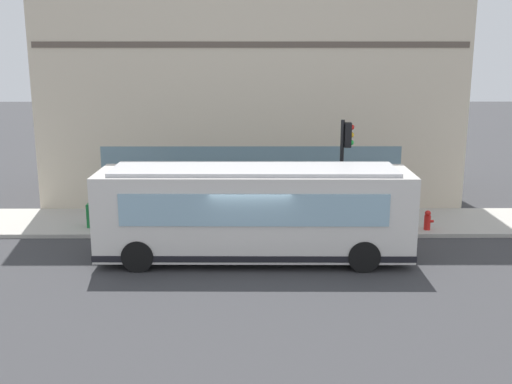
{
  "coord_description": "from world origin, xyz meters",
  "views": [
    {
      "loc": [
        -18.88,
        -0.09,
        6.81
      ],
      "look_at": [
        1.63,
        -0.18,
        1.96
      ],
      "focal_mm": 43.24,
      "sensor_mm": 36.0,
      "label": 1
    }
  ],
  "objects_px": {
    "pedestrian_near_building_entrance": "(150,197)",
    "pedestrian_near_hydrant": "(391,196)",
    "city_bus_nearside": "(254,213)",
    "newspaper_vending_box": "(93,215)",
    "fire_hydrant": "(427,220)",
    "traffic_light_near_corner": "(345,154)"
  },
  "relations": [
    {
      "from": "fire_hydrant",
      "to": "newspaper_vending_box",
      "type": "relative_size",
      "value": 0.82
    },
    {
      "from": "city_bus_nearside",
      "to": "pedestrian_near_building_entrance",
      "type": "xyz_separation_m",
      "value": [
        4.01,
        4.02,
        -0.45
      ]
    },
    {
      "from": "traffic_light_near_corner",
      "to": "pedestrian_near_building_entrance",
      "type": "bearing_deg",
      "value": 81.27
    },
    {
      "from": "traffic_light_near_corner",
      "to": "pedestrian_near_hydrant",
      "type": "xyz_separation_m",
      "value": [
        1.26,
        -2.03,
        -1.87
      ]
    },
    {
      "from": "fire_hydrant",
      "to": "newspaper_vending_box",
      "type": "height_order",
      "value": "newspaper_vending_box"
    },
    {
      "from": "pedestrian_near_hydrant",
      "to": "fire_hydrant",
      "type": "bearing_deg",
      "value": -139.79
    },
    {
      "from": "city_bus_nearside",
      "to": "pedestrian_near_hydrant",
      "type": "xyz_separation_m",
      "value": [
        4.14,
        -5.37,
        -0.42
      ]
    },
    {
      "from": "fire_hydrant",
      "to": "pedestrian_near_hydrant",
      "type": "relative_size",
      "value": 0.43
    },
    {
      "from": "pedestrian_near_building_entrance",
      "to": "pedestrian_near_hydrant",
      "type": "relative_size",
      "value": 0.97
    },
    {
      "from": "city_bus_nearside",
      "to": "fire_hydrant",
      "type": "xyz_separation_m",
      "value": [
        2.82,
        -6.48,
        -1.04
      ]
    },
    {
      "from": "fire_hydrant",
      "to": "pedestrian_near_building_entrance",
      "type": "relative_size",
      "value": 0.44
    },
    {
      "from": "fire_hydrant",
      "to": "city_bus_nearside",
      "type": "bearing_deg",
      "value": 113.55
    },
    {
      "from": "traffic_light_near_corner",
      "to": "fire_hydrant",
      "type": "height_order",
      "value": "traffic_light_near_corner"
    },
    {
      "from": "city_bus_nearside",
      "to": "newspaper_vending_box",
      "type": "xyz_separation_m",
      "value": [
        3.27,
        6.08,
        -0.95
      ]
    },
    {
      "from": "pedestrian_near_hydrant",
      "to": "traffic_light_near_corner",
      "type": "bearing_deg",
      "value": 121.78
    },
    {
      "from": "traffic_light_near_corner",
      "to": "fire_hydrant",
      "type": "xyz_separation_m",
      "value": [
        -0.05,
        -3.15,
        -2.5
      ]
    },
    {
      "from": "city_bus_nearside",
      "to": "pedestrian_near_hydrant",
      "type": "relative_size",
      "value": 5.88
    },
    {
      "from": "fire_hydrant",
      "to": "pedestrian_near_hydrant",
      "type": "distance_m",
      "value": 1.83
    },
    {
      "from": "pedestrian_near_hydrant",
      "to": "newspaper_vending_box",
      "type": "relative_size",
      "value": 1.9
    },
    {
      "from": "fire_hydrant",
      "to": "pedestrian_near_building_entrance",
      "type": "distance_m",
      "value": 10.59
    },
    {
      "from": "pedestrian_near_building_entrance",
      "to": "pedestrian_near_hydrant",
      "type": "height_order",
      "value": "pedestrian_near_hydrant"
    },
    {
      "from": "fire_hydrant",
      "to": "pedestrian_near_building_entrance",
      "type": "bearing_deg",
      "value": 83.57
    }
  ]
}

